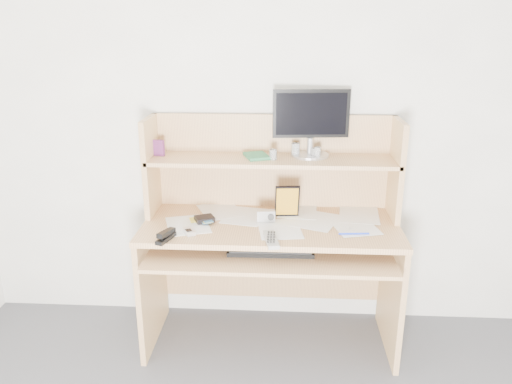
# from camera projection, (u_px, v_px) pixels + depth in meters

# --- Properties ---
(back_wall) EXTENTS (3.60, 0.04, 2.50)m
(back_wall) POSITION_uv_depth(u_px,v_px,m) (273.00, 122.00, 2.88)
(back_wall) COLOR white
(back_wall) RESTS_ON floor
(desk) EXTENTS (1.40, 0.70, 1.30)m
(desk) POSITION_uv_depth(u_px,v_px,m) (271.00, 227.00, 2.83)
(desk) COLOR tan
(desk) RESTS_ON floor
(paper_clutter) EXTENTS (1.32, 0.54, 0.01)m
(paper_clutter) POSITION_uv_depth(u_px,v_px,m) (271.00, 223.00, 2.73)
(paper_clutter) COLOR white
(paper_clutter) RESTS_ON desk
(keyboard) EXTENTS (0.45, 0.17, 0.03)m
(keyboard) POSITION_uv_depth(u_px,v_px,m) (271.00, 249.00, 2.62)
(keyboard) COLOR black
(keyboard) RESTS_ON desk
(tv_remote) EXTENTS (0.09, 0.21, 0.02)m
(tv_remote) POSITION_uv_depth(u_px,v_px,m) (271.00, 240.00, 2.49)
(tv_remote) COLOR #979792
(tv_remote) RESTS_ON paper_clutter
(flip_phone) EXTENTS (0.08, 0.10, 0.02)m
(flip_phone) POSITION_uv_depth(u_px,v_px,m) (189.00, 231.00, 2.59)
(flip_phone) COLOR silver
(flip_phone) RESTS_ON paper_clutter
(stapler) EXTENTS (0.08, 0.15, 0.04)m
(stapler) POSITION_uv_depth(u_px,v_px,m) (166.00, 235.00, 2.51)
(stapler) COLOR black
(stapler) RESTS_ON paper_clutter
(wallet) EXTENTS (0.12, 0.12, 0.03)m
(wallet) POSITION_uv_depth(u_px,v_px,m) (204.00, 219.00, 2.75)
(wallet) COLOR black
(wallet) RESTS_ON paper_clutter
(sticky_note_pad) EXTENTS (0.09, 0.09, 0.01)m
(sticky_note_pad) POSITION_uv_depth(u_px,v_px,m) (196.00, 220.00, 2.77)
(sticky_note_pad) COLOR yellow
(sticky_note_pad) RESTS_ON desk
(digital_camera) EXTENTS (0.10, 0.05, 0.06)m
(digital_camera) POSITION_uv_depth(u_px,v_px,m) (266.00, 216.00, 2.74)
(digital_camera) COLOR #AAAAAC
(digital_camera) RESTS_ON paper_clutter
(game_case) EXTENTS (0.14, 0.03, 0.19)m
(game_case) POSITION_uv_depth(u_px,v_px,m) (287.00, 201.00, 2.78)
(game_case) COLOR black
(game_case) RESTS_ON paper_clutter
(blue_pen) EXTENTS (0.16, 0.02, 0.01)m
(blue_pen) POSITION_uv_depth(u_px,v_px,m) (354.00, 234.00, 2.57)
(blue_pen) COLOR #1B36CF
(blue_pen) RESTS_ON paper_clutter
(card_box) EXTENTS (0.07, 0.04, 0.09)m
(card_box) POSITION_uv_depth(u_px,v_px,m) (159.00, 148.00, 2.80)
(card_box) COLOR maroon
(card_box) RESTS_ON desk
(shelf_book) EXTENTS (0.16, 0.19, 0.02)m
(shelf_book) POSITION_uv_depth(u_px,v_px,m) (257.00, 156.00, 2.78)
(shelf_book) COLOR #327E51
(shelf_book) RESTS_ON desk
(chip_stack_a) EXTENTS (0.04, 0.04, 0.06)m
(chip_stack_a) POSITION_uv_depth(u_px,v_px,m) (273.00, 155.00, 2.73)
(chip_stack_a) COLOR black
(chip_stack_a) RESTS_ON desk
(chip_stack_b) EXTENTS (0.05, 0.05, 0.07)m
(chip_stack_b) POSITION_uv_depth(u_px,v_px,m) (295.00, 150.00, 2.80)
(chip_stack_b) COLOR white
(chip_stack_b) RESTS_ON desk
(chip_stack_c) EXTENTS (0.05, 0.05, 0.05)m
(chip_stack_c) POSITION_uv_depth(u_px,v_px,m) (315.00, 153.00, 2.78)
(chip_stack_c) COLOR black
(chip_stack_c) RESTS_ON desk
(chip_stack_d) EXTENTS (0.05, 0.05, 0.06)m
(chip_stack_d) POSITION_uv_depth(u_px,v_px,m) (317.00, 153.00, 2.76)
(chip_stack_d) COLOR white
(chip_stack_d) RESTS_ON desk
(monitor) EXTENTS (0.43, 0.21, 0.37)m
(monitor) POSITION_uv_depth(u_px,v_px,m) (311.00, 121.00, 2.77)
(monitor) COLOR silver
(monitor) RESTS_ON desk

